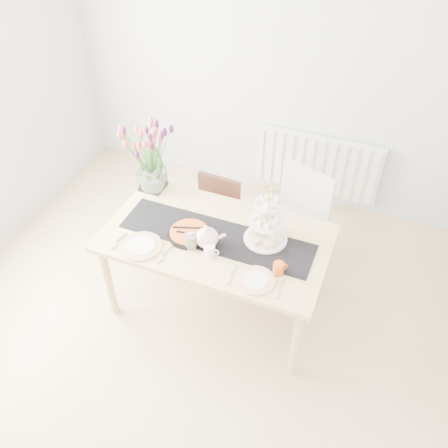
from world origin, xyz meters
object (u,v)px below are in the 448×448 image
at_px(chair_white, 296,216).
at_px(plate_right, 256,280).
at_px(teapot, 207,238).
at_px(chair_brown, 214,215).
at_px(dining_table, 217,244).
at_px(cream_jug, 276,234).
at_px(mug_grey, 191,241).
at_px(mug_orange, 278,269).
at_px(mug_white, 209,251).
at_px(tart_tin, 189,233).
at_px(plate_left, 141,246).
at_px(radiator, 317,164).
at_px(cake_stand, 266,226).
at_px(tulip_vase, 149,149).

height_order(chair_white, plate_right, chair_white).
bearing_deg(teapot, chair_brown, 90.46).
relative_size(dining_table, chair_white, 1.70).
bearing_deg(cream_jug, mug_grey, -144.16).
distance_m(mug_orange, plate_right, 0.17).
relative_size(teapot, mug_grey, 2.36).
height_order(dining_table, mug_white, mug_white).
distance_m(tart_tin, mug_white, 0.25).
height_order(teapot, plate_left, teapot).
height_order(radiator, plate_left, plate_left).
bearing_deg(cake_stand, teapot, -149.81).
bearing_deg(teapot, cream_jug, 11.89).
bearing_deg(cake_stand, chair_brown, 142.47).
distance_m(teapot, plate_right, 0.46).
relative_size(chair_brown, chair_white, 0.81).
distance_m(plate_left, plate_right, 0.84).
bearing_deg(radiator, plate_left, -113.82).
distance_m(chair_white, mug_orange, 0.87).
bearing_deg(plate_right, cream_jug, 89.55).
relative_size(radiator, dining_table, 0.75).
distance_m(teapot, mug_orange, 0.54).
relative_size(tulip_vase, mug_orange, 7.55).
bearing_deg(mug_orange, mug_grey, 135.89).
bearing_deg(tulip_vase, cream_jug, -10.71).
xyz_separation_m(tulip_vase, mug_grey, (0.57, -0.50, -0.31)).
xyz_separation_m(chair_brown, tart_tin, (0.07, -0.60, 0.33)).
bearing_deg(teapot, chair_white, 41.36).
distance_m(chair_white, plate_left, 1.30).
distance_m(radiator, cream_jug, 1.49).
height_order(dining_table, teapot, teapot).
bearing_deg(chair_white, mug_white, -94.95).
height_order(chair_brown, chair_white, chair_white).
bearing_deg(cake_stand, mug_orange, -56.79).
xyz_separation_m(dining_table, tulip_vase, (-0.69, 0.34, 0.44)).
relative_size(tart_tin, mug_white, 3.39).
height_order(radiator, cake_stand, cake_stand).
distance_m(chair_white, plate_right, 0.97).
xyz_separation_m(chair_brown, teapot, (0.23, -0.66, 0.39)).
bearing_deg(plate_right, chair_brown, 127.67).
height_order(mug_grey, mug_white, mug_grey).
xyz_separation_m(dining_table, plate_left, (-0.44, -0.29, 0.08)).
relative_size(radiator, mug_grey, 11.10).
distance_m(mug_grey, plate_left, 0.35).
xyz_separation_m(dining_table, mug_grey, (-0.12, -0.16, 0.13)).
height_order(cake_stand, tart_tin, cake_stand).
relative_size(dining_table, chair_brown, 2.09).
distance_m(mug_white, plate_left, 0.48).
height_order(tulip_vase, mug_white, tulip_vase).
bearing_deg(cake_stand, tulip_vase, 166.41).
bearing_deg(cream_jug, teapot, -142.94).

